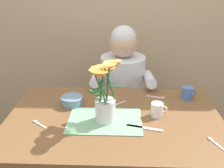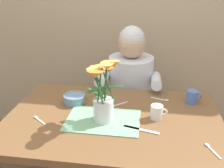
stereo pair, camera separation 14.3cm
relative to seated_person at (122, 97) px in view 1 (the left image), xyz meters
The scene contains 13 objects.
wood_panel_backdrop 0.81m from the seated_person, 96.34° to the left, with size 4.00×0.10×2.50m, color tan.
dining_table 0.62m from the seated_person, 94.47° to the right, with size 1.20×0.80×0.74m.
seated_person is the anchor object (origin of this frame).
striped_placemat 0.69m from the seated_person, 98.44° to the right, with size 0.40×0.28×0.01m, color #7AB289.
flower_vase 0.76m from the seated_person, 98.41° to the right, with size 0.21×0.25×0.35m.
ceramic_bowl 0.61m from the seated_person, 122.92° to the right, with size 0.14×0.14×0.06m.
dinner_knife 0.75m from the seated_person, 81.18° to the right, with size 0.19×0.02×0.01m, color silver.
ceramic_mug 0.59m from the seated_person, 42.02° to the right, with size 0.09×0.07×0.08m.
tea_cup 0.66m from the seated_person, 72.16° to the right, with size 0.09×0.07×0.08m.
spoon_0 0.96m from the seated_person, 62.51° to the right, with size 0.06×0.11×0.01m.
spoon_1 0.85m from the seated_person, 123.01° to the right, with size 0.10×0.09×0.01m.
spoon_2 0.46m from the seated_person, 57.15° to the right, with size 0.12×0.05×0.01m.
spoon_3 0.51m from the seated_person, 95.29° to the right, with size 0.10×0.09×0.01m.
Camera 1 is at (0.04, -1.26, 1.49)m, focal length 41.80 mm.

